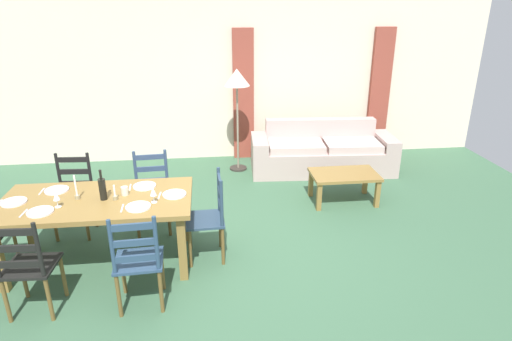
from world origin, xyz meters
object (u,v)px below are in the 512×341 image
dining_chair_near_left (28,267)px  coffee_table (344,178)px  dining_chair_head_east (210,217)px  wine_glass_near_right (153,192)px  wine_glass_near_left (56,197)px  standing_lamp (237,84)px  dining_chair_far_right (152,192)px  wine_bottle (102,189)px  coffee_cup_primary (125,191)px  dining_chair_far_left (74,195)px  couch (322,153)px  dining_chair_near_right (138,261)px  dining_table (97,207)px

dining_chair_near_left → coffee_table: dining_chair_near_left is taller
dining_chair_head_east → wine_glass_near_right: 0.68m
wine_glass_near_left → standing_lamp: size_ratio=0.10×
standing_lamp → dining_chair_head_east: bearing=-101.0°
dining_chair_far_right → wine_bottle: (-0.38, -0.74, 0.39)m
coffee_cup_primary → coffee_table: coffee_cup_primary is taller
dining_chair_far_left → couch: size_ratio=0.41×
coffee_table → dining_chair_far_right: bearing=-169.7°
wine_glass_near_right → dining_chair_near_right: bearing=-99.4°
dining_chair_near_right → standing_lamp: standing_lamp is taller
couch → dining_table: bearing=-141.3°
wine_bottle → standing_lamp: bearing=59.2°
dining_chair_far_left → coffee_cup_primary: size_ratio=10.67×
coffee_cup_primary → standing_lamp: 2.92m
dining_chair_near_right → wine_glass_near_right: 0.73m
dining_chair_near_left → wine_bottle: bearing=53.8°
dining_chair_near_left → dining_chair_near_right: size_ratio=1.00×
dining_chair_near_left → couch: bearing=42.4°
dining_chair_far_right → coffee_cup_primary: bearing=-105.6°
dining_chair_head_east → wine_bottle: (-1.05, -0.02, 0.39)m
dining_table → coffee_cup_primary: coffee_cup_primary is taller
dining_chair_near_left → standing_lamp: standing_lamp is taller
coffee_cup_primary → couch: bearing=40.7°
dining_chair_near_left → standing_lamp: bearing=58.0°
wine_bottle → standing_lamp: size_ratio=0.19×
dining_chair_head_east → wine_glass_near_right: bearing=-164.4°
dining_chair_far_left → wine_bottle: (0.53, -0.75, 0.39)m
dining_chair_head_east → wine_bottle: 1.12m
wine_glass_near_right → dining_table: bearing=165.7°
dining_chair_far_right → dining_chair_head_east: bearing=-46.9°
wine_glass_near_right → dining_chair_far_right: bearing=98.6°
dining_chair_far_left → wine_glass_near_left: dining_chair_far_left is taller
wine_glass_near_right → coffee_cup_primary: wine_glass_near_right is taller
dining_chair_far_right → standing_lamp: size_ratio=0.59×
dining_table → dining_chair_far_left: dining_chair_far_left is taller
wine_bottle → dining_chair_head_east: bearing=1.1°
dining_chair_near_left → dining_chair_far_right: same height
wine_glass_near_right → dining_chair_head_east: bearing=15.6°
wine_glass_near_left → dining_chair_near_right: bearing=-37.0°
dining_table → dining_chair_head_east: (1.13, 0.00, -0.19)m
wine_bottle → dining_chair_far_right: bearing=63.0°
dining_chair_near_left → wine_glass_near_right: bearing=29.6°
dining_chair_far_left → dining_chair_far_right: bearing=-0.9°
dining_chair_near_right → dining_chair_far_right: same height
dining_chair_near_left → wine_glass_near_left: (0.12, 0.59, 0.38)m
couch → standing_lamp: bearing=172.2°
coffee_cup_primary → dining_chair_head_east: bearing=-4.2°
dining_table → coffee_table: size_ratio=2.11×
dining_chair_near_left → dining_chair_far_left: size_ratio=1.00×
wine_glass_near_left → coffee_cup_primary: wine_glass_near_left is taller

